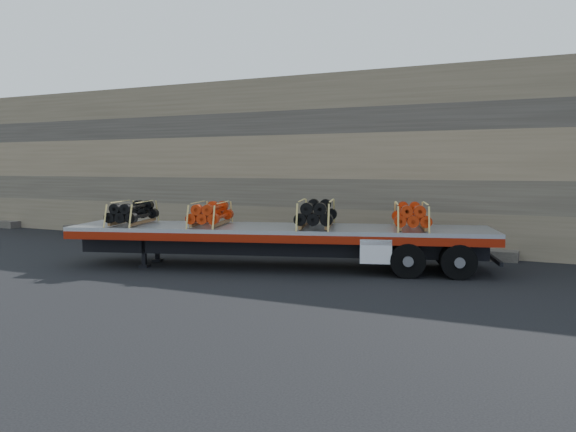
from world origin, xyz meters
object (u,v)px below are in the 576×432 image
bundle_front (133,213)px  bundle_rear (411,216)px  trailer (279,247)px  bundle_midfront (211,214)px  bundle_midrear (317,214)px

bundle_front → bundle_rear: (8.79, 2.70, 0.02)m
bundle_front → trailer: bearing=-0.0°
bundle_midfront → trailer: bearing=-0.0°
bundle_midrear → bundle_rear: bundle_midrear is taller
bundle_midfront → bundle_front: bearing=180.0°
bundle_rear → bundle_midrear: bearing=-180.0°
bundle_midfront → bundle_rear: 6.48m
trailer → bundle_front: size_ratio=6.52×
trailer → bundle_midrear: 1.65m
bundle_midfront → bundle_midrear: 3.51m
bundle_front → bundle_rear: 9.19m
trailer → bundle_front: 5.10m
bundle_midfront → bundle_rear: size_ratio=0.95×
trailer → bundle_midfront: 2.50m
bundle_midfront → bundle_rear: bearing=0.0°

